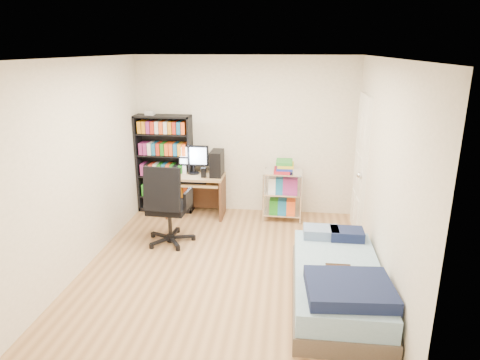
# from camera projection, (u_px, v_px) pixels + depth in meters

# --- Properties ---
(room) EXTENTS (3.58, 4.08, 2.58)m
(room) POSITION_uv_depth(u_px,v_px,m) (226.00, 171.00, 4.92)
(room) COLOR tan
(room) RESTS_ON ground
(media_shelf) EXTENTS (0.89, 0.30, 1.65)m
(media_shelf) POSITION_uv_depth(u_px,v_px,m) (165.00, 163.00, 6.94)
(media_shelf) COLOR black
(media_shelf) RESTS_ON room
(computer_desk) EXTENTS (0.90, 0.52, 1.13)m
(computer_desk) POSITION_uv_depth(u_px,v_px,m) (202.00, 178.00, 6.80)
(computer_desk) COLOR #9D7850
(computer_desk) RESTS_ON room
(office_chair) EXTENTS (0.71, 0.71, 1.14)m
(office_chair) POSITION_uv_depth(u_px,v_px,m) (168.00, 219.00, 5.85)
(office_chair) COLOR black
(office_chair) RESTS_ON room
(wire_cart) EXTENTS (0.61, 0.44, 0.96)m
(wire_cart) POSITION_uv_depth(u_px,v_px,m) (283.00, 181.00, 6.61)
(wire_cart) COLOR silver
(wire_cart) RESTS_ON room
(bed) EXTENTS (0.93, 1.85, 0.53)m
(bed) POSITION_uv_depth(u_px,v_px,m) (338.00, 283.00, 4.50)
(bed) COLOR brown
(bed) RESTS_ON room
(door) EXTENTS (0.12, 0.80, 2.00)m
(door) POSITION_uv_depth(u_px,v_px,m) (360.00, 165.00, 6.08)
(door) COLOR white
(door) RESTS_ON room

